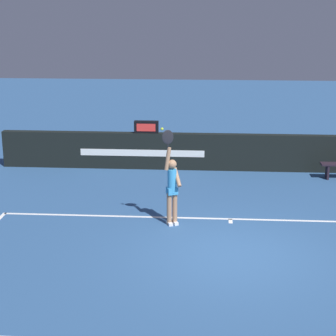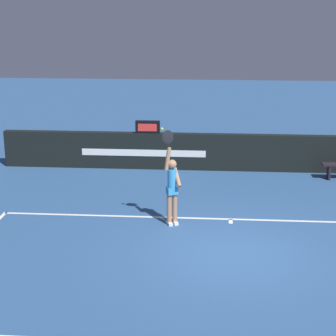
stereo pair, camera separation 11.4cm
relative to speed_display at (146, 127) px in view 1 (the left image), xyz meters
name	(u,v)px [view 1 (the left image)]	position (x,y,z in m)	size (l,w,h in m)	color
ground_plane	(234,254)	(2.55, -6.53, -1.37)	(60.00, 60.00, 0.00)	#2D5383
court_lines	(235,268)	(2.55, -7.20, -1.37)	(11.52, 5.65, 0.00)	white
back_wall	(226,152)	(2.54, 0.00, -0.78)	(14.48, 0.29, 1.17)	black
speed_display	(146,127)	(0.00, 0.00, 0.00)	(0.77, 0.19, 0.39)	black
tennis_player	(172,186)	(1.13, -4.89, -0.41)	(0.50, 0.40, 2.35)	#A67B59
tennis_ball	(162,129)	(0.91, -5.02, 1.00)	(0.07, 0.07, 0.07)	#C5E02E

